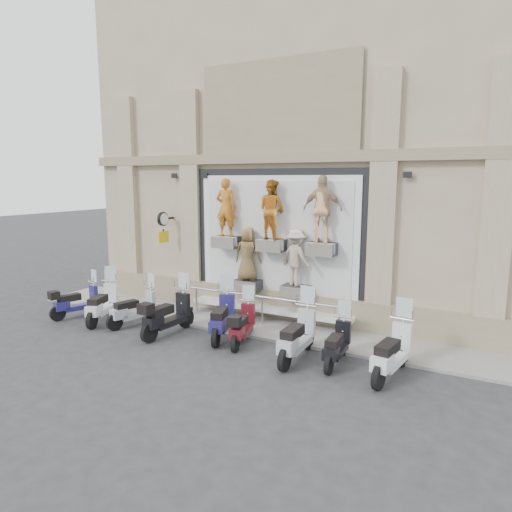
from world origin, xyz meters
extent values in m
plane|color=#2C2C2F|center=(0.00, 0.00, 0.00)|extent=(90.00, 90.00, 0.00)
cube|color=#999691|center=(0.00, 2.10, 0.04)|extent=(16.00, 2.20, 0.08)
cube|color=black|center=(0.00, 2.96, 2.40)|extent=(5.60, 0.10, 4.30)
cube|color=white|center=(0.00, 2.90, 2.40)|extent=(5.10, 0.06, 3.90)
cube|color=white|center=(0.00, 2.86, 2.40)|extent=(4.70, 0.04, 3.60)
cube|color=white|center=(0.00, 2.55, 0.42)|extent=(5.10, 0.75, 0.10)
cube|color=#28282B|center=(-1.55, 2.59, 2.33)|extent=(0.80, 0.50, 0.35)
imported|color=orange|center=(-1.55, 2.59, 3.39)|extent=(0.70, 0.51, 1.77)
cube|color=#28282B|center=(0.00, 2.59, 2.33)|extent=(0.80, 0.50, 0.35)
imported|color=#A0601D|center=(0.00, 2.59, 3.36)|extent=(1.00, 0.88, 1.73)
cube|color=#28282B|center=(1.55, 2.59, 2.33)|extent=(0.80, 0.50, 0.35)
imported|color=#DAAE89|center=(1.55, 2.59, 3.43)|extent=(1.13, 0.57, 1.86)
cube|color=#28282B|center=(-0.80, 2.59, 1.02)|extent=(0.80, 0.50, 0.35)
imported|color=olive|center=(-0.80, 2.59, 2.01)|extent=(0.90, 0.71, 1.62)
cube|color=#28282B|center=(0.80, 2.59, 1.02)|extent=(0.80, 0.50, 0.35)
imported|color=#C5B29A|center=(0.80, 2.59, 2.02)|extent=(1.20, 0.94, 1.64)
cube|color=black|center=(-3.90, 2.72, 2.95)|extent=(0.06, 0.56, 0.06)
cylinder|color=black|center=(-3.90, 2.45, 2.95)|extent=(0.10, 0.46, 0.46)
cube|color=gold|center=(-3.90, 2.45, 2.35)|extent=(0.04, 0.50, 0.38)
camera|label=1|loc=(5.80, -9.32, 4.24)|focal=32.00mm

